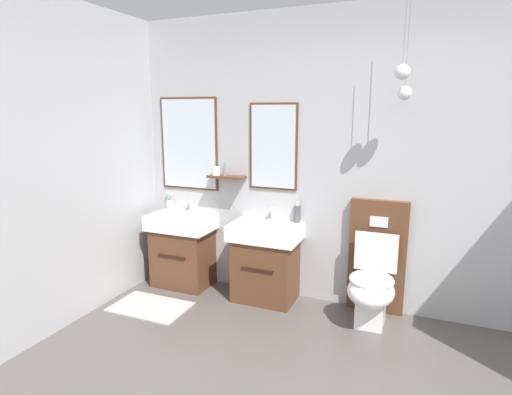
{
  "coord_description": "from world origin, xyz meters",
  "views": [
    {
      "loc": [
        0.27,
        -1.55,
        1.73
      ],
      "look_at": [
        -1.13,
        1.81,
        0.98
      ],
      "focal_mm": 29.24,
      "sensor_mm": 36.0,
      "label": 1
    }
  ],
  "objects_px": {
    "vanity_sink_left": "(183,248)",
    "toothbrush_cup": "(170,204)",
    "soap_dispenser": "(297,214)",
    "toilet": "(374,277)",
    "vanity_sink_right": "(266,260)",
    "folded_hand_towel": "(257,224)"
  },
  "relations": [
    {
      "from": "soap_dispenser",
      "to": "toilet",
      "type": "bearing_deg",
      "value": -13.24
    },
    {
      "from": "toilet",
      "to": "soap_dispenser",
      "type": "xyz_separation_m",
      "value": [
        -0.73,
        0.17,
        0.44
      ]
    },
    {
      "from": "toothbrush_cup",
      "to": "folded_hand_towel",
      "type": "height_order",
      "value": "toothbrush_cup"
    },
    {
      "from": "vanity_sink_left",
      "to": "toothbrush_cup",
      "type": "bearing_deg",
      "value": 148.99
    },
    {
      "from": "vanity_sink_left",
      "to": "toothbrush_cup",
      "type": "height_order",
      "value": "toothbrush_cup"
    },
    {
      "from": "vanity_sink_left",
      "to": "folded_hand_towel",
      "type": "xyz_separation_m",
      "value": [
        0.85,
        -0.12,
        0.37
      ]
    },
    {
      "from": "vanity_sink_right",
      "to": "soap_dispenser",
      "type": "xyz_separation_m",
      "value": [
        0.25,
        0.15,
        0.43
      ]
    },
    {
      "from": "vanity_sink_left",
      "to": "soap_dispenser",
      "type": "distance_m",
      "value": 1.23
    },
    {
      "from": "vanity_sink_right",
      "to": "folded_hand_towel",
      "type": "bearing_deg",
      "value": -108.22
    },
    {
      "from": "soap_dispenser",
      "to": "folded_hand_towel",
      "type": "distance_m",
      "value": 0.4
    },
    {
      "from": "toothbrush_cup",
      "to": "toilet",
      "type": "bearing_deg",
      "value": -4.37
    },
    {
      "from": "vanity_sink_left",
      "to": "toilet",
      "type": "relative_size",
      "value": 0.73
    },
    {
      "from": "vanity_sink_left",
      "to": "vanity_sink_right",
      "type": "height_order",
      "value": "same"
    },
    {
      "from": "folded_hand_towel",
      "to": "toilet",
      "type": "bearing_deg",
      "value": 5.82
    },
    {
      "from": "toilet",
      "to": "soap_dispenser",
      "type": "height_order",
      "value": "toilet"
    },
    {
      "from": "soap_dispenser",
      "to": "folded_hand_towel",
      "type": "bearing_deg",
      "value": -136.31
    },
    {
      "from": "toilet",
      "to": "folded_hand_towel",
      "type": "height_order",
      "value": "toilet"
    },
    {
      "from": "toothbrush_cup",
      "to": "folded_hand_towel",
      "type": "xyz_separation_m",
      "value": [
        1.09,
        -0.26,
        -0.03
      ]
    },
    {
      "from": "vanity_sink_left",
      "to": "folded_hand_towel",
      "type": "relative_size",
      "value": 3.32
    },
    {
      "from": "vanity_sink_left",
      "to": "vanity_sink_right",
      "type": "bearing_deg",
      "value": 0.0
    },
    {
      "from": "toilet",
      "to": "folded_hand_towel",
      "type": "relative_size",
      "value": 4.55
    },
    {
      "from": "vanity_sink_left",
      "to": "soap_dispenser",
      "type": "height_order",
      "value": "soap_dispenser"
    }
  ]
}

